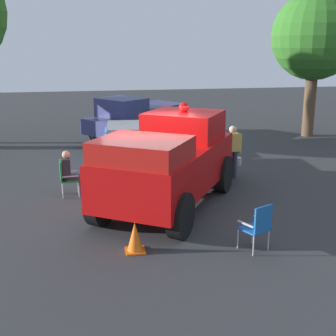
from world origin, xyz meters
name	(u,v)px	position (x,y,z in m)	size (l,w,h in m)	color
ground_plane	(153,208)	(0.00, 0.00, 0.00)	(60.00, 60.00, 0.00)	#333335
vintage_fire_truck	(171,160)	(0.23, -0.52, 1.20)	(6.19, 5.01, 2.59)	black
classic_hot_rod	(131,143)	(4.54, 0.12, 0.75)	(4.45, 2.12, 1.46)	black
parked_pickup	(137,117)	(8.62, -0.57, 0.99)	(4.40, 4.87, 1.90)	black
lawn_chair_near_truck	(65,175)	(1.38, 2.25, 0.59)	(0.55, 0.54, 1.02)	#B7BABF
lawn_chair_by_car	(258,225)	(-2.93, -1.71, 0.59)	(0.66, 0.66, 1.02)	#B7BABF
spectator_seated	(70,171)	(1.40, 2.12, 0.70)	(0.42, 0.56, 1.29)	#383842
spectator_standing	(232,148)	(2.21, -2.82, 0.96)	(0.32, 0.65, 1.68)	#2D334C
oak_tree_right	(315,37)	(8.08, -8.35, 4.37)	(3.80, 3.80, 6.31)	brown
traffic_cone	(135,238)	(-2.48, 0.75, 0.31)	(0.40, 0.40, 0.64)	orange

